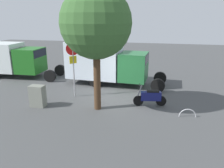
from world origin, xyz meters
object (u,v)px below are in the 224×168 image
stop_sign (73,61)px  utility_cabinet (38,96)px  motorcycle (151,97)px  box_truck_far (6,58)px  bike_rack_hoop (187,117)px  box_truck_near (107,61)px  street_tree (96,24)px

stop_sign → utility_cabinet: size_ratio=2.79×
motorcycle → utility_cabinet: (5.96, 1.50, 0.07)m
box_truck_far → motorcycle: bearing=-20.1°
stop_sign → bike_rack_hoop: 7.04m
stop_sign → motorcycle: bearing=174.6°
box_truck_far → stop_sign: size_ratio=2.38×
bike_rack_hoop → box_truck_near: bearing=-40.8°
utility_cabinet → bike_rack_hoop: utility_cabinet is taller
street_tree → bike_rack_hoop: size_ratio=7.26×
utility_cabinet → box_truck_near: bearing=-117.0°
motorcycle → stop_sign: (4.63, -0.44, 1.69)m
box_truck_near → utility_cabinet: 5.74m
box_truck_near → motorcycle: 5.02m
box_truck_far → street_tree: bearing=-30.3°
utility_cabinet → box_truck_far: bearing=-41.6°
box_truck_near → bike_rack_hoop: 7.17m
stop_sign → bike_rack_hoop: (-6.52, 1.47, -2.21)m
stop_sign → street_tree: size_ratio=0.54×
box_truck_far → stop_sign: 8.01m
box_truck_far → motorcycle: 12.51m
motorcycle → utility_cabinet: 6.15m
box_truck_near → bike_rack_hoop: (-5.28, 4.56, -1.65)m
box_truck_far → bike_rack_hoop: box_truck_far is taller
utility_cabinet → street_tree: bearing=-172.3°
box_truck_near → street_tree: street_tree is taller
stop_sign → box_truck_near: bearing=-111.8°
box_truck_near → street_tree: size_ratio=1.15×
box_truck_near → box_truck_far: bearing=-178.8°
stop_sign → box_truck_far: bearing=-24.5°
motorcycle → bike_rack_hoop: bearing=140.5°
box_truck_far → street_tree: size_ratio=1.27×
street_tree → box_truck_near: bearing=-81.5°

